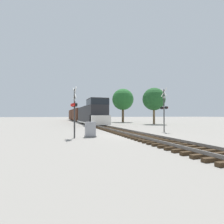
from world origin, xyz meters
The scene contains 8 objects.
ground_plane centered at (0.00, 0.00, 0.00)m, with size 400.00×400.00×0.00m, color gray.
rail_track_bed centered at (0.00, 0.00, 0.14)m, with size 2.60×160.00×0.31m.
freight_train centered at (0.00, 35.46, 2.01)m, with size 2.99×49.69×4.58m.
crossing_signal_near centered at (-5.20, -0.09, 2.42)m, with size 0.46×1.02×3.98m.
crossing_signal_far centered at (4.50, 2.15, 2.56)m, with size 0.44×1.01×4.73m.
relay_cabinet centered at (-3.86, 0.27, 0.61)m, with size 0.91×0.57×1.25m.
tree_far_right centered at (12.28, 16.95, 5.07)m, with size 4.56×4.56×7.37m.
tree_mid_background centered at (10.15, 28.60, 5.96)m, with size 5.58×5.58×8.78m.
Camera 1 is at (-6.56, -13.91, 1.77)m, focal length 28.00 mm.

